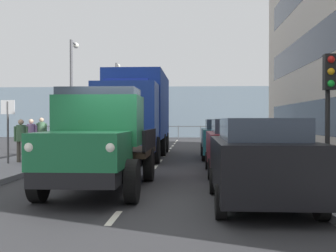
% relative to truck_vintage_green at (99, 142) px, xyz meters
% --- Properties ---
extents(ground_plane, '(80.00, 80.00, 0.00)m').
position_rel_truck_vintage_green_xyz_m(ground_plane, '(-0.83, -9.77, -1.18)').
color(ground_plane, '#2D2D30').
extents(sidewalk_left, '(2.67, 39.28, 0.15)m').
position_rel_truck_vintage_green_xyz_m(sidewalk_left, '(-5.78, -9.77, -1.10)').
color(sidewalk_left, gray).
rests_on(sidewalk_left, ground_plane).
extents(sidewalk_right, '(2.67, 39.28, 0.15)m').
position_rel_truck_vintage_green_xyz_m(sidewalk_right, '(4.12, -9.77, -1.10)').
color(sidewalk_right, gray).
rests_on(sidewalk_right, ground_plane).
extents(road_centreline_markings, '(0.12, 34.68, 0.01)m').
position_rel_truck_vintage_green_xyz_m(road_centreline_markings, '(-0.83, -9.12, -1.17)').
color(road_centreline_markings, silver).
rests_on(road_centreline_markings, ground_plane).
extents(sea_horizon, '(80.00, 0.80, 5.00)m').
position_rel_truck_vintage_green_xyz_m(sea_horizon, '(-0.83, -32.41, 1.32)').
color(sea_horizon, gray).
rests_on(sea_horizon, ground_plane).
extents(seawall_railing, '(28.08, 0.08, 1.20)m').
position_rel_truck_vintage_green_xyz_m(seawall_railing, '(-0.83, -28.81, -0.26)').
color(seawall_railing, '#4C5156').
rests_on(seawall_railing, ground_plane).
extents(truck_vintage_green, '(2.17, 5.64, 2.43)m').
position_rel_truck_vintage_green_xyz_m(truck_vintage_green, '(0.00, 0.00, 0.00)').
color(truck_vintage_green, black).
rests_on(truck_vintage_green, ground_plane).
extents(lorry_cargo_blue, '(2.58, 8.20, 3.87)m').
position_rel_truck_vintage_green_xyz_m(lorry_cargo_blue, '(0.40, -9.42, 0.90)').
color(lorry_cargo_blue, '#193899').
rests_on(lorry_cargo_blue, ground_plane).
extents(car_black_kerbside_near, '(1.85, 4.05, 1.72)m').
position_rel_truck_vintage_green_xyz_m(car_black_kerbside_near, '(-3.50, 1.37, -0.28)').
color(car_black_kerbside_near, black).
rests_on(car_black_kerbside_near, ground_plane).
extents(car_maroon_kerbside_1, '(1.78, 4.13, 1.72)m').
position_rel_truck_vintage_green_xyz_m(car_maroon_kerbside_1, '(-3.50, -3.52, -0.28)').
color(car_maroon_kerbside_1, maroon).
rests_on(car_maroon_kerbside_1, ground_plane).
extents(car_teal_kerbside_2, '(1.92, 4.08, 1.72)m').
position_rel_truck_vintage_green_xyz_m(car_teal_kerbside_2, '(-3.50, -8.91, -0.28)').
color(car_teal_kerbside_2, '#1E6670').
rests_on(car_teal_kerbside_2, ground_plane).
extents(car_grey_oppositeside_0, '(1.96, 3.95, 1.72)m').
position_rel_truck_vintage_green_xyz_m(car_grey_oppositeside_0, '(1.83, -8.50, -0.28)').
color(car_grey_oppositeside_0, slate).
rests_on(car_grey_oppositeside_0, ground_plane).
extents(car_red_oppositeside_1, '(1.90, 4.64, 1.72)m').
position_rel_truck_vintage_green_xyz_m(car_red_oppositeside_1, '(1.83, -14.59, -0.28)').
color(car_red_oppositeside_1, '#B21E1E').
rests_on(car_red_oppositeside_1, ground_plane).
extents(pedestrian_in_dark_coat, '(0.53, 0.34, 1.57)m').
position_rel_truck_vintage_green_xyz_m(pedestrian_in_dark_coat, '(4.10, -5.40, -0.11)').
color(pedestrian_in_dark_coat, '#4C473D').
rests_on(pedestrian_in_dark_coat, sidewalk_right).
extents(pedestrian_near_railing, '(0.53, 0.34, 1.59)m').
position_rel_truck_vintage_green_xyz_m(pedestrian_near_railing, '(4.72, -7.99, -0.10)').
color(pedestrian_near_railing, '#4C473D').
rests_on(pedestrian_near_railing, sidewalk_right).
extents(pedestrian_by_lamp, '(0.53, 0.34, 1.66)m').
position_rel_truck_vintage_green_xyz_m(pedestrian_by_lamp, '(5.02, -10.05, -0.06)').
color(pedestrian_by_lamp, '#383342').
rests_on(pedestrian_by_lamp, sidewalk_right).
extents(traffic_light_near, '(0.28, 0.41, 3.20)m').
position_rel_truck_vintage_green_xyz_m(traffic_light_near, '(-5.63, -1.19, 1.29)').
color(traffic_light_near, black).
rests_on(traffic_light_near, sidewalk_left).
extents(lamp_post_promenade, '(0.32, 1.14, 5.82)m').
position_rel_truck_vintage_green_xyz_m(lamp_post_promenade, '(4.28, -12.67, 2.48)').
color(lamp_post_promenade, '#59595B').
rests_on(lamp_post_promenade, sidewalk_right).
extents(lamp_post_far, '(0.32, 1.14, 6.21)m').
position_rel_truck_vintage_green_xyz_m(lamp_post_far, '(4.06, -24.75, 2.69)').
color(lamp_post_far, '#59595B').
rests_on(lamp_post_far, sidewalk_right).
extents(street_sign, '(0.50, 0.07, 2.25)m').
position_rel_truck_vintage_green_xyz_m(street_sign, '(4.39, -4.94, 0.50)').
color(street_sign, '#4C4C4C').
rests_on(street_sign, sidewalk_right).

